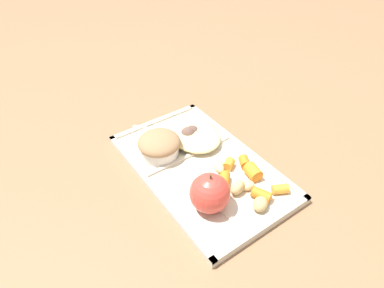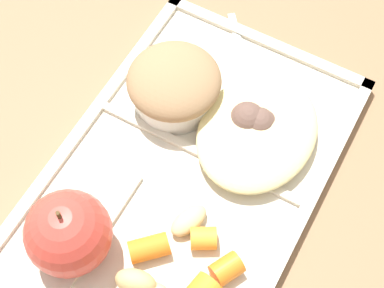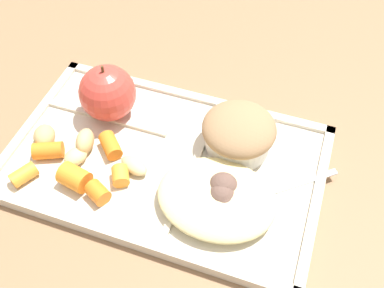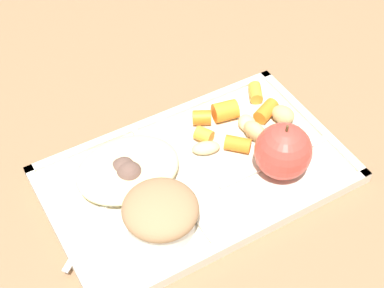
% 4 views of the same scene
% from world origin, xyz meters
% --- Properties ---
extents(ground, '(6.00, 6.00, 0.00)m').
position_xyz_m(ground, '(0.00, 0.00, 0.00)').
color(ground, '#846042').
extents(lunch_tray, '(0.39, 0.24, 0.02)m').
position_xyz_m(lunch_tray, '(-0.00, 0.00, 0.01)').
color(lunch_tray, beige).
rests_on(lunch_tray, ground).
extents(green_apple, '(0.08, 0.08, 0.08)m').
position_xyz_m(green_apple, '(-0.10, 0.05, 0.05)').
color(green_apple, '#C63D33').
rests_on(green_apple, lunch_tray).
extents(bran_muffin, '(0.09, 0.09, 0.05)m').
position_xyz_m(bran_muffin, '(0.08, 0.05, 0.04)').
color(bran_muffin, silver).
rests_on(bran_muffin, lunch_tray).
extents(carrot_slice_back, '(0.04, 0.04, 0.02)m').
position_xyz_m(carrot_slice_back, '(-0.07, -0.01, 0.02)').
color(carrot_slice_back, orange).
rests_on(carrot_slice_back, lunch_tray).
extents(carrot_slice_center, '(0.04, 0.03, 0.02)m').
position_xyz_m(carrot_slice_center, '(-0.14, -0.04, 0.02)').
color(carrot_slice_center, orange).
rests_on(carrot_slice_center, lunch_tray).
extents(carrot_slice_edge, '(0.03, 0.03, 0.02)m').
position_xyz_m(carrot_slice_edge, '(-0.05, -0.08, 0.02)').
color(carrot_slice_edge, orange).
rests_on(carrot_slice_edge, lunch_tray).
extents(carrot_slice_near_corner, '(0.03, 0.04, 0.02)m').
position_xyz_m(carrot_slice_near_corner, '(-0.15, -0.08, 0.02)').
color(carrot_slice_near_corner, orange).
rests_on(carrot_slice_near_corner, lunch_tray).
extents(carrot_slice_small, '(0.03, 0.03, 0.02)m').
position_xyz_m(carrot_slice_small, '(-0.04, -0.05, 0.02)').
color(carrot_slice_small, orange).
rests_on(carrot_slice_small, lunch_tray).
extents(carrot_slice_tilted, '(0.04, 0.03, 0.03)m').
position_xyz_m(carrot_slice_tilted, '(-0.09, -0.07, 0.03)').
color(carrot_slice_tilted, orange).
rests_on(carrot_slice_tilted, lunch_tray).
extents(potato_chunk_golden, '(0.03, 0.04, 0.02)m').
position_xyz_m(potato_chunk_golden, '(-0.10, -0.04, 0.02)').
color(potato_chunk_golden, tan).
rests_on(potato_chunk_golden, lunch_tray).
extents(potato_chunk_large, '(0.03, 0.04, 0.03)m').
position_xyz_m(potato_chunk_large, '(-0.10, -0.02, 0.03)').
color(potato_chunk_large, tan).
rests_on(potato_chunk_large, lunch_tray).
extents(potato_chunk_corner, '(0.04, 0.03, 0.02)m').
position_xyz_m(potato_chunk_corner, '(-0.03, -0.03, 0.02)').
color(potato_chunk_corner, tan).
rests_on(potato_chunk_corner, lunch_tray).
extents(potato_chunk_small, '(0.04, 0.04, 0.02)m').
position_xyz_m(potato_chunk_small, '(-0.16, -0.02, 0.02)').
color(potato_chunk_small, tan).
rests_on(potato_chunk_small, lunch_tray).
extents(egg_noodle_pile, '(0.14, 0.11, 0.03)m').
position_xyz_m(egg_noodle_pile, '(0.08, -0.04, 0.03)').
color(egg_noodle_pile, beige).
rests_on(egg_noodle_pile, lunch_tray).
extents(meatball_front, '(0.03, 0.03, 0.03)m').
position_xyz_m(meatball_front, '(0.09, -0.04, 0.03)').
color(meatball_front, brown).
rests_on(meatball_front, lunch_tray).
extents(meatball_center, '(0.03, 0.03, 0.03)m').
position_xyz_m(meatball_center, '(0.09, -0.04, 0.03)').
color(meatball_center, brown).
rests_on(meatball_center, lunch_tray).
extents(meatball_side, '(0.04, 0.04, 0.04)m').
position_xyz_m(meatball_side, '(0.08, -0.03, 0.03)').
color(meatball_side, brown).
rests_on(meatball_side, lunch_tray).
extents(plastic_fork, '(0.14, 0.11, 0.00)m').
position_xyz_m(plastic_fork, '(0.13, -0.01, 0.01)').
color(plastic_fork, silver).
rests_on(plastic_fork, lunch_tray).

